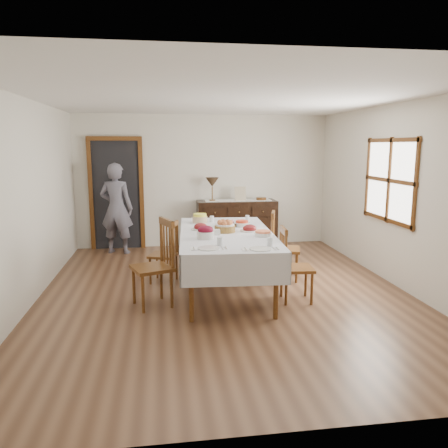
{
  "coord_description": "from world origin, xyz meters",
  "views": [
    {
      "loc": [
        -0.83,
        -5.69,
        2.01
      ],
      "look_at": [
        0.0,
        0.1,
        0.95
      ],
      "focal_mm": 35.0,
      "sensor_mm": 36.0,
      "label": 1
    }
  ],
  "objects": [
    {
      "name": "ground",
      "position": [
        0.0,
        0.0,
        0.0
      ],
      "size": [
        6.0,
        6.0,
        0.0
      ],
      "primitive_type": "plane",
      "color": "brown"
    },
    {
      "name": "room_shell",
      "position": [
        -0.15,
        0.42,
        1.64
      ],
      "size": [
        5.02,
        6.02,
        2.65
      ],
      "color": "white",
      "rests_on": "ground"
    },
    {
      "name": "dining_table",
      "position": [
        0.03,
        0.08,
        0.74
      ],
      "size": [
        1.38,
        2.51,
        0.84
      ],
      "rotation": [
        0.0,
        0.0,
        -0.06
      ],
      "color": "silver",
      "rests_on": "ground"
    },
    {
      "name": "chair_left_near",
      "position": [
        -0.92,
        -0.32,
        0.56
      ],
      "size": [
        0.59,
        0.59,
        1.1
      ],
      "rotation": [
        0.0,
        0.0,
        -1.22
      ],
      "color": "#5B3313",
      "rests_on": "ground"
    },
    {
      "name": "chair_left_far",
      "position": [
        -0.79,
        0.62,
        0.46
      ],
      "size": [
        0.48,
        0.48,
        0.91
      ],
      "rotation": [
        0.0,
        0.0,
        -1.9
      ],
      "color": "#5B3313",
      "rests_on": "ground"
    },
    {
      "name": "chair_right_near",
      "position": [
        0.83,
        -0.42,
        0.49
      ],
      "size": [
        0.44,
        0.44,
        0.98
      ],
      "rotation": [
        0.0,
        0.0,
        1.48
      ],
      "color": "#5B3313",
      "rests_on": "ground"
    },
    {
      "name": "chair_right_far",
      "position": [
        0.94,
        0.54,
        0.52
      ],
      "size": [
        0.53,
        0.53,
        1.03
      ],
      "rotation": [
        0.0,
        0.0,
        1.28
      ],
      "color": "#5B3313",
      "rests_on": "ground"
    },
    {
      "name": "sideboard",
      "position": [
        0.63,
        2.72,
        0.47
      ],
      "size": [
        1.56,
        0.56,
        0.93
      ],
      "color": "black",
      "rests_on": "ground"
    },
    {
      "name": "person",
      "position": [
        -1.67,
        2.54,
        0.9
      ],
      "size": [
        0.64,
        0.5,
        1.81
      ],
      "primitive_type": "imported",
      "rotation": [
        0.0,
        0.0,
        2.88
      ],
      "color": "slate",
      "rests_on": "ground"
    },
    {
      "name": "bread_basket",
      "position": [
        0.01,
        0.11,
        0.91
      ],
      "size": [
        0.29,
        0.29,
        0.17
      ],
      "color": "brown",
      "rests_on": "dining_table"
    },
    {
      "name": "egg_basket",
      "position": [
        0.1,
        0.51,
        0.87
      ],
      "size": [
        0.29,
        0.29,
        0.1
      ],
      "color": "black",
      "rests_on": "dining_table"
    },
    {
      "name": "ham_platter_a",
      "position": [
        -0.3,
        0.32,
        0.87
      ],
      "size": [
        0.27,
        0.27,
        0.11
      ],
      "color": "silver",
      "rests_on": "dining_table"
    },
    {
      "name": "ham_platter_b",
      "position": [
        0.36,
        0.12,
        0.87
      ],
      "size": [
        0.27,
        0.27,
        0.11
      ],
      "color": "silver",
      "rests_on": "dining_table"
    },
    {
      "name": "beet_bowl",
      "position": [
        -0.29,
        -0.27,
        0.91
      ],
      "size": [
        0.22,
        0.22,
        0.17
      ],
      "color": "silver",
      "rests_on": "dining_table"
    },
    {
      "name": "carrot_bowl",
      "position": [
        0.32,
        0.51,
        0.87
      ],
      "size": [
        0.24,
        0.24,
        0.08
      ],
      "color": "silver",
      "rests_on": "dining_table"
    },
    {
      "name": "pineapple_bowl",
      "position": [
        -0.26,
        0.89,
        0.9
      ],
      "size": [
        0.23,
        0.23,
        0.14
      ],
      "color": "tan",
      "rests_on": "dining_table"
    },
    {
      "name": "casserole_dish",
      "position": [
        0.47,
        -0.24,
        0.87
      ],
      "size": [
        0.22,
        0.22,
        0.07
      ],
      "color": "silver",
      "rests_on": "dining_table"
    },
    {
      "name": "butter_dish",
      "position": [
        -0.15,
        -0.07,
        0.87
      ],
      "size": [
        0.14,
        0.1,
        0.07
      ],
      "color": "silver",
      "rests_on": "dining_table"
    },
    {
      "name": "setting_left",
      "position": [
        -0.27,
        -0.79,
        0.86
      ],
      "size": [
        0.43,
        0.31,
        0.1
      ],
      "color": "silver",
      "rests_on": "dining_table"
    },
    {
      "name": "setting_right",
      "position": [
        0.31,
        -0.91,
        0.86
      ],
      "size": [
        0.43,
        0.31,
        0.1
      ],
      "color": "silver",
      "rests_on": "dining_table"
    },
    {
      "name": "glass_far_a",
      "position": [
        -0.07,
        0.91,
        0.89
      ],
      "size": [
        0.06,
        0.06,
        0.09
      ],
      "color": "silver",
      "rests_on": "dining_table"
    },
    {
      "name": "glass_far_b",
      "position": [
        0.47,
        0.86,
        0.89
      ],
      "size": [
        0.06,
        0.06,
        0.1
      ],
      "color": "silver",
      "rests_on": "dining_table"
    },
    {
      "name": "runner",
      "position": [
        0.65,
        2.74,
        0.94
      ],
      "size": [
        1.3,
        0.35,
        0.01
      ],
      "color": "white",
      "rests_on": "sideboard"
    },
    {
      "name": "table_lamp",
      "position": [
        0.14,
        2.71,
        1.29
      ],
      "size": [
        0.26,
        0.26,
        0.46
      ],
      "color": "brown",
      "rests_on": "sideboard"
    },
    {
      "name": "picture_frame",
      "position": [
        0.69,
        2.67,
        1.07
      ],
      "size": [
        0.22,
        0.08,
        0.28
      ],
      "color": "tan",
      "rests_on": "sideboard"
    },
    {
      "name": "deco_bowl",
      "position": [
        1.11,
        2.69,
        0.96
      ],
      "size": [
        0.2,
        0.2,
        0.06
      ],
      "color": "#5B3313",
      "rests_on": "sideboard"
    }
  ]
}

